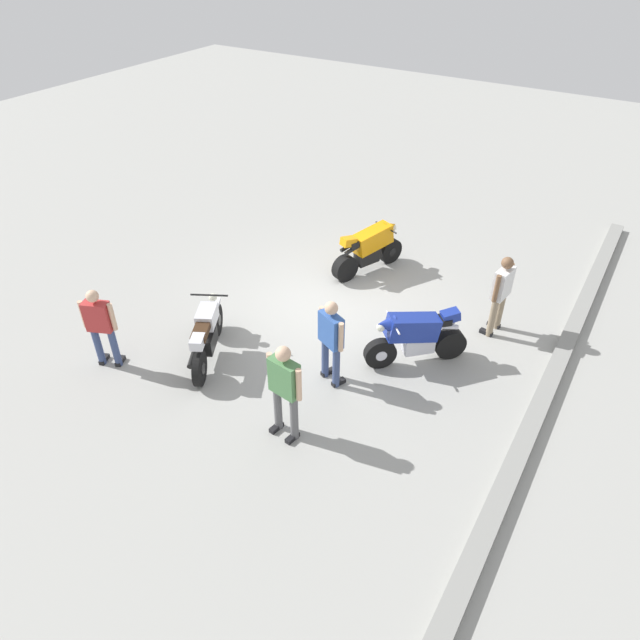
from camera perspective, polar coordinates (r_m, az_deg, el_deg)
ground_plane at (r=12.19m, az=0.85°, el=1.31°), size 40.00×40.00×0.00m
curb_edge at (r=11.04m, az=21.88°, el=-5.67°), size 14.00×0.30×0.15m
motorcycle_silver_cruiser at (r=10.76m, az=-11.18°, el=-1.45°), size 1.90×1.10×1.09m
motorcycle_blue_sportbike at (r=10.56m, az=9.52°, el=-1.55°), size 1.50×1.53×1.14m
motorcycle_orange_sportbike at (r=13.19m, az=4.91°, el=7.14°), size 1.88×0.99×1.14m
person_in_red_shirt at (r=10.87m, az=-20.97°, el=-0.39°), size 0.45×0.62×1.63m
person_in_blue_shirt at (r=9.77m, az=1.10°, el=-1.75°), size 0.46×0.63×1.70m
person_in_white_shirt at (r=11.48m, az=17.54°, el=2.79°), size 0.66×0.36×1.69m
person_in_green_shirt at (r=8.79m, az=-3.54°, el=-6.52°), size 0.36×0.68×1.77m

